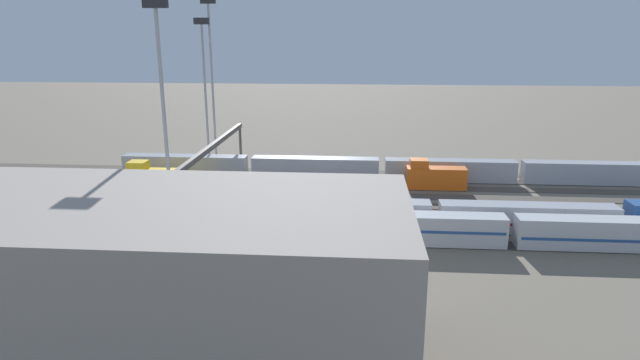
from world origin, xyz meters
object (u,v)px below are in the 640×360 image
(train_on_track_3, at_px, (155,179))
(signal_gantry, at_px, (212,150))
(light_mast_2, at_px, (211,64))
(light_mast_0, at_px, (204,75))
(train_on_track_5, at_px, (204,195))
(maintenance_shed, at_px, (146,288))
(train_on_track_6, at_px, (418,215))
(train_on_track_7, at_px, (300,225))
(train_on_track_1, at_px, (382,169))
(light_mast_1, at_px, (162,96))
(train_on_track_2, at_px, (434,176))

(train_on_track_3, relative_size, signal_gantry, 0.25)
(light_mast_2, bearing_deg, light_mast_0, 29.09)
(train_on_track_5, xyz_separation_m, signal_gantry, (0.54, -7.50, 5.13))
(train_on_track_3, relative_size, maintenance_shed, 0.25)
(train_on_track_6, distance_m, train_on_track_7, 16.31)
(train_on_track_1, bearing_deg, train_on_track_7, 68.93)
(train_on_track_6, distance_m, signal_gantry, 34.25)
(train_on_track_6, relative_size, light_mast_1, 3.06)
(train_on_track_2, relative_size, signal_gantry, 0.25)
(train_on_track_7, distance_m, light_mast_2, 47.44)
(light_mast_2, distance_m, signal_gantry, 24.86)
(train_on_track_3, xyz_separation_m, signal_gantry, (-10.83, 2.50, 5.58))
(light_mast_0, height_order, light_mast_2, light_mast_2)
(light_mast_1, bearing_deg, maintenance_shed, 105.78)
(train_on_track_5, distance_m, light_mast_2, 33.87)
(train_on_track_1, relative_size, train_on_track_5, 2.03)
(train_on_track_3, xyz_separation_m, train_on_track_7, (-26.69, 20.00, -0.12))
(train_on_track_6, distance_m, maintenance_shed, 40.83)
(maintenance_shed, bearing_deg, train_on_track_5, -79.81)
(train_on_track_6, distance_m, light_mast_0, 52.62)
(maintenance_shed, bearing_deg, train_on_track_3, -69.15)
(train_on_track_1, xyz_separation_m, light_mast_1, (27.16, 32.66, 16.60))
(light_mast_2, relative_size, signal_gantry, 0.80)
(train_on_track_3, distance_m, train_on_track_7, 33.35)
(train_on_track_3, relative_size, train_on_track_7, 0.07)
(signal_gantry, bearing_deg, light_mast_0, -71.91)
(light_mast_0, bearing_deg, train_on_track_1, 167.20)
(train_on_track_1, height_order, train_on_track_7, train_on_track_7)
(train_on_track_2, bearing_deg, maintenance_shed, 61.27)
(train_on_track_2, xyz_separation_m, maintenance_shed, (28.84, 52.61, 4.81))
(train_on_track_7, distance_m, signal_gantry, 24.29)
(light_mast_0, bearing_deg, train_on_track_3, 76.60)
(train_on_track_2, xyz_separation_m, train_on_track_5, (35.60, 15.00, 0.45))
(train_on_track_3, height_order, train_on_track_5, same)
(train_on_track_1, distance_m, light_mast_0, 38.39)
(train_on_track_3, distance_m, light_mast_0, 24.17)
(train_on_track_6, xyz_separation_m, maintenance_shed, (24.08, 32.61, 4.89))
(signal_gantry, bearing_deg, train_on_track_6, 158.28)
(train_on_track_7, bearing_deg, light_mast_1, 9.68)
(train_on_track_1, bearing_deg, maintenance_shed, 70.76)
(train_on_track_3, bearing_deg, train_on_track_2, -173.92)
(light_mast_0, height_order, maintenance_shed, light_mast_0)
(train_on_track_7, bearing_deg, train_on_track_2, -129.06)
(train_on_track_7, bearing_deg, signal_gantry, -47.82)
(light_mast_2, bearing_deg, train_on_track_7, 118.87)
(train_on_track_2, height_order, light_mast_2, light_mast_2)
(train_on_track_7, distance_m, maintenance_shed, 29.32)
(train_on_track_2, relative_size, train_on_track_5, 0.21)
(maintenance_shed, bearing_deg, train_on_track_2, -118.73)
(train_on_track_2, relative_size, train_on_track_7, 0.07)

